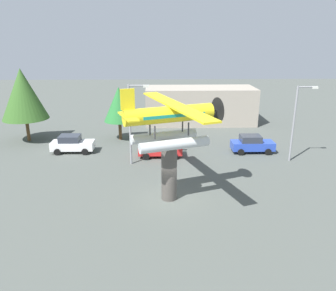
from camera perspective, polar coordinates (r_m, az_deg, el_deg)
The scene contains 11 objects.
ground_plane at distance 24.27m, azimuth 0.19°, elevation -9.06°, with size 140.00×140.00×0.00m, color #4C514C.
display_pedestal at distance 23.41m, azimuth 0.20°, elevation -4.65°, with size 1.10×1.10×4.05m, color #4C4742.
floatplane_monument at distance 22.29m, azimuth 0.52°, elevation 4.19°, with size 7.20×10.15×4.00m.
car_near_white at distance 34.68m, azimuth -16.13°, elevation 0.29°, with size 4.20×2.02×1.76m.
car_mid_red at distance 32.07m, azimuth -1.46°, elevation -0.42°, with size 4.20×2.02×1.76m.
car_far_blue at distance 34.33m, azimuth 14.21°, elevation 0.28°, with size 4.20×2.02×1.76m.
streetlight_primary at distance 29.44m, azimuth -6.17°, elevation 4.59°, with size 1.84×0.28×7.24m.
streetlight_secondary at distance 32.22m, azimuth 21.21°, elevation 4.43°, with size 1.84×0.28×7.01m.
storefront_building at distance 44.76m, azimuth 5.51°, elevation 6.87°, with size 14.32×5.43×4.76m, color #9E9384.
tree_west at distance 39.26m, azimuth -23.62°, elevation 8.09°, with size 4.89×4.89×7.97m.
tree_east at distance 37.11m, azimuth -8.41°, elevation 7.01°, with size 3.40×3.40×5.95m.
Camera 1 is at (-0.66, -21.56, 11.12)m, focal length 35.51 mm.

